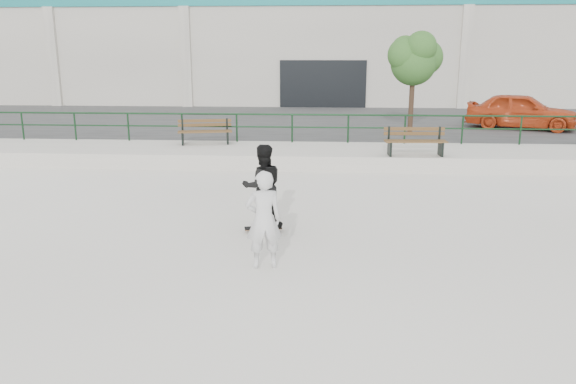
# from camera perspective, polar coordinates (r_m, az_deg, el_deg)

# --- Properties ---
(ground) EXTENTS (120.00, 120.00, 0.00)m
(ground) POSITION_cam_1_polar(r_m,az_deg,el_deg) (9.92, 2.46, -7.72)
(ground) COLOR #B4AEA4
(ground) RESTS_ON ground
(ledge) EXTENTS (30.00, 3.00, 0.50)m
(ledge) POSITION_cam_1_polar(r_m,az_deg,el_deg) (19.02, 3.20, 3.67)
(ledge) COLOR beige
(ledge) RESTS_ON ground
(parking_strip) EXTENTS (60.00, 14.00, 0.50)m
(parking_strip) POSITION_cam_1_polar(r_m,az_deg,el_deg) (27.42, 3.43, 6.88)
(parking_strip) COLOR #353535
(parking_strip) RESTS_ON ground
(railing) EXTENTS (28.00, 0.06, 1.03)m
(railing) POSITION_cam_1_polar(r_m,az_deg,el_deg) (20.16, 3.28, 7.12)
(railing) COLOR #13341A
(railing) RESTS_ON ledge
(commercial_building) EXTENTS (44.20, 16.33, 8.00)m
(commercial_building) POSITION_cam_1_polar(r_m,az_deg,el_deg) (41.21, 3.70, 15.31)
(commercial_building) COLOR silver
(commercial_building) RESTS_ON ground
(bench_left) EXTENTS (1.95, 0.92, 0.87)m
(bench_left) POSITION_cam_1_polar(r_m,az_deg,el_deg) (20.12, -8.42, 6.08)
(bench_left) COLOR brown
(bench_left) RESTS_ON ledge
(bench_right) EXTENTS (1.94, 0.65, 0.88)m
(bench_right) POSITION_cam_1_polar(r_m,az_deg,el_deg) (18.11, 12.78, 5.02)
(bench_right) COLOR brown
(bench_right) RESTS_ON ledge
(tree) EXTENTS (2.22, 1.97, 3.95)m
(tree) POSITION_cam_1_polar(r_m,az_deg,el_deg) (22.91, 12.72, 13.20)
(tree) COLOR #493424
(tree) RESTS_ON parking_strip
(red_car) EXTENTS (4.77, 3.24, 1.51)m
(red_car) POSITION_cam_1_polar(r_m,az_deg,el_deg) (25.76, 22.62, 7.61)
(red_car) COLOR #BC3C17
(red_car) RESTS_ON parking_strip
(skateboard) EXTENTS (0.80, 0.35, 0.09)m
(skateboard) POSITION_cam_1_polar(r_m,az_deg,el_deg) (11.82, -2.54, -3.70)
(skateboard) COLOR black
(skateboard) RESTS_ON ground
(standing_skater) EXTENTS (1.00, 0.87, 1.76)m
(standing_skater) POSITION_cam_1_polar(r_m,az_deg,el_deg) (11.58, -2.59, 0.56)
(standing_skater) COLOR black
(standing_skater) RESTS_ON skateboard
(seated_skater) EXTENTS (0.71, 0.56, 1.73)m
(seated_skater) POSITION_cam_1_polar(r_m,az_deg,el_deg) (9.68, -2.49, -2.84)
(seated_skater) COLOR silver
(seated_skater) RESTS_ON ground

